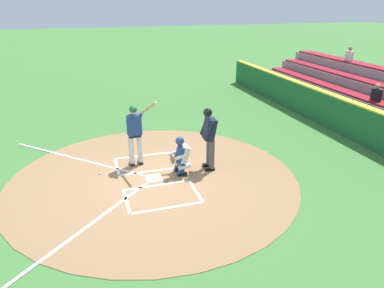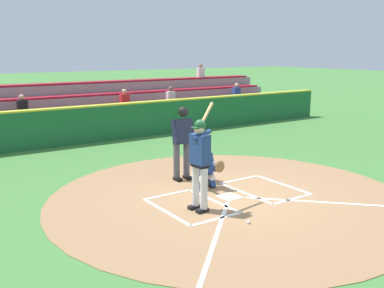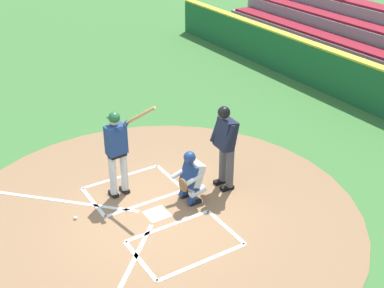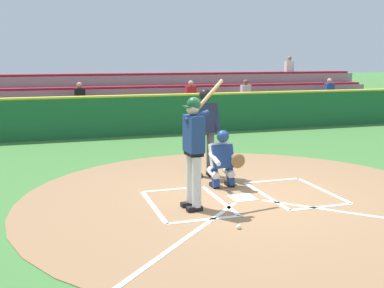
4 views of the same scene
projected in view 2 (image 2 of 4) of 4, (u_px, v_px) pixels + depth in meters
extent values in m
plane|color=#427A38|center=(229.00, 197.00, 9.81)|extent=(120.00, 120.00, 0.00)
cylinder|color=#99704C|center=(229.00, 197.00, 9.81)|extent=(8.00, 8.00, 0.01)
cube|color=white|center=(229.00, 197.00, 9.81)|extent=(0.44, 0.44, 0.01)
cube|color=white|center=(239.00, 179.00, 11.11)|extent=(1.20, 0.08, 0.01)
cube|color=white|center=(293.00, 199.00, 9.65)|extent=(1.20, 0.08, 0.01)
cube|color=white|center=(245.00, 193.00, 10.05)|extent=(0.08, 1.80, 0.01)
cube|color=white|center=(282.00, 184.00, 10.71)|extent=(0.08, 1.80, 0.01)
cube|color=white|center=(168.00, 194.00, 9.96)|extent=(1.20, 0.08, 0.01)
cube|color=white|center=(216.00, 219.00, 8.50)|extent=(1.20, 0.08, 0.01)
cube|color=white|center=(213.00, 200.00, 9.56)|extent=(0.08, 1.80, 0.01)
cube|color=white|center=(166.00, 211.00, 8.90)|extent=(0.08, 1.80, 0.01)
cube|color=white|center=(209.00, 257.00, 6.95)|extent=(3.73, 3.73, 0.01)
cube|color=white|center=(371.00, 205.00, 9.26)|extent=(3.73, 3.73, 0.01)
cylinder|color=silver|center=(204.00, 189.00, 8.79)|extent=(0.15, 0.15, 0.84)
cube|color=black|center=(202.00, 211.00, 8.86)|extent=(0.27, 0.14, 0.09)
cylinder|color=silver|center=(196.00, 186.00, 8.99)|extent=(0.15, 0.15, 0.84)
cube|color=black|center=(194.00, 207.00, 9.06)|extent=(0.27, 0.14, 0.09)
cube|color=black|center=(200.00, 164.00, 8.79)|extent=(0.25, 0.36, 0.10)
cube|color=navy|center=(200.00, 149.00, 8.73)|extent=(0.27, 0.42, 0.60)
sphere|color=beige|center=(199.00, 129.00, 8.63)|extent=(0.21, 0.21, 0.21)
sphere|color=#1E512D|center=(200.00, 125.00, 8.63)|extent=(0.23, 0.23, 0.23)
cube|color=#1E512D|center=(196.00, 128.00, 8.57)|extent=(0.12, 0.18, 0.02)
cylinder|color=navy|center=(202.00, 135.00, 8.69)|extent=(0.43, 0.12, 0.21)
cylinder|color=navy|center=(196.00, 134.00, 8.85)|extent=(0.27, 0.11, 0.29)
cylinder|color=#AD7F4C|center=(205.00, 116.00, 9.11)|extent=(0.66, 0.41, 0.53)
cylinder|color=#AD7F4C|center=(198.00, 131.00, 8.86)|extent=(0.10, 0.10, 0.08)
cube|color=black|center=(210.00, 186.00, 10.51)|extent=(0.13, 0.26, 0.09)
cube|color=navy|center=(211.00, 180.00, 10.45)|extent=(0.13, 0.25, 0.37)
cylinder|color=silver|center=(209.00, 175.00, 10.51)|extent=(0.16, 0.36, 0.21)
cube|color=black|center=(199.00, 188.00, 10.33)|extent=(0.13, 0.26, 0.09)
cube|color=navy|center=(200.00, 182.00, 10.26)|extent=(0.13, 0.25, 0.37)
cylinder|color=silver|center=(198.00, 178.00, 10.33)|extent=(0.16, 0.36, 0.21)
cube|color=silver|center=(203.00, 162.00, 10.36)|extent=(0.41, 0.37, 0.52)
cube|color=navy|center=(206.00, 163.00, 10.27)|extent=(0.42, 0.23, 0.46)
sphere|color=brown|center=(205.00, 148.00, 10.22)|extent=(0.21, 0.21, 0.21)
sphere|color=navy|center=(206.00, 147.00, 10.20)|extent=(0.24, 0.24, 0.24)
cylinder|color=silver|center=(214.00, 164.00, 10.34)|extent=(0.10, 0.45, 0.20)
cylinder|color=silver|center=(201.00, 166.00, 10.11)|extent=(0.10, 0.45, 0.20)
ellipsoid|color=brown|center=(220.00, 167.00, 10.18)|extent=(0.28, 0.11, 0.28)
cylinder|color=#4C4C51|center=(186.00, 159.00, 11.10)|extent=(0.16, 0.16, 0.86)
cube|color=black|center=(187.00, 178.00, 11.16)|extent=(0.15, 0.29, 0.09)
cylinder|color=#4C4C51|center=(177.00, 161.00, 10.96)|extent=(0.16, 0.16, 0.86)
cube|color=black|center=(178.00, 179.00, 11.02)|extent=(0.15, 0.29, 0.09)
cube|color=#191E33|center=(182.00, 131.00, 10.84)|extent=(0.46, 0.39, 0.66)
sphere|color=brown|center=(183.00, 112.00, 10.71)|extent=(0.22, 0.22, 0.22)
sphere|color=black|center=(183.00, 112.00, 10.69)|extent=(0.25, 0.25, 0.25)
cylinder|color=#191E33|center=(192.00, 130.00, 10.89)|extent=(0.12, 0.29, 0.56)
cylinder|color=#191E33|center=(175.00, 131.00, 10.65)|extent=(0.12, 0.29, 0.56)
sphere|color=white|center=(248.00, 222.00, 8.28)|extent=(0.07, 0.07, 0.07)
cube|color=#1E6033|center=(97.00, 124.00, 15.75)|extent=(22.00, 0.36, 1.25)
cube|color=yellow|center=(96.00, 106.00, 15.61)|extent=(22.00, 0.32, 0.06)
cube|color=gray|center=(87.00, 131.00, 16.66)|extent=(20.00, 0.85, 0.45)
cube|color=maroon|center=(87.00, 124.00, 16.61)|extent=(19.60, 0.72, 0.08)
cube|color=gray|center=(79.00, 122.00, 17.30)|extent=(20.00, 0.85, 0.90)
cube|color=maroon|center=(78.00, 110.00, 17.20)|extent=(19.60, 0.72, 0.08)
cube|color=gray|center=(71.00, 114.00, 17.94)|extent=(20.00, 0.85, 1.35)
cube|color=maroon|center=(70.00, 96.00, 17.79)|extent=(19.60, 0.72, 0.08)
cube|color=gray|center=(64.00, 106.00, 18.58)|extent=(20.00, 0.85, 1.80)
cube|color=maroon|center=(63.00, 84.00, 18.39)|extent=(19.60, 0.72, 0.08)
cube|color=#284C9E|center=(236.00, 92.00, 21.47)|extent=(0.36, 0.22, 0.46)
sphere|color=beige|center=(237.00, 85.00, 21.40)|extent=(0.20, 0.20, 0.20)
cube|color=white|center=(201.00, 73.00, 22.15)|extent=(0.36, 0.22, 0.46)
sphere|color=#9E7051|center=(201.00, 66.00, 22.07)|extent=(0.20, 0.20, 0.20)
cube|color=white|center=(171.00, 97.00, 19.41)|extent=(0.36, 0.22, 0.46)
sphere|color=brown|center=(171.00, 89.00, 19.34)|extent=(0.20, 0.20, 0.20)
cube|color=#2D844C|center=(152.00, 111.00, 18.04)|extent=(0.36, 0.22, 0.46)
sphere|color=#9E7051|center=(152.00, 103.00, 17.97)|extent=(0.20, 0.20, 0.20)
cube|color=red|center=(125.00, 100.00, 18.19)|extent=(0.36, 0.22, 0.46)
sphere|color=beige|center=(124.00, 91.00, 18.12)|extent=(0.20, 0.20, 0.20)
cube|color=black|center=(22.00, 107.00, 15.96)|extent=(0.36, 0.22, 0.46)
sphere|color=tan|center=(22.00, 97.00, 15.89)|extent=(0.20, 0.20, 0.20)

